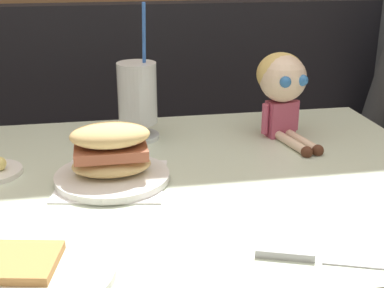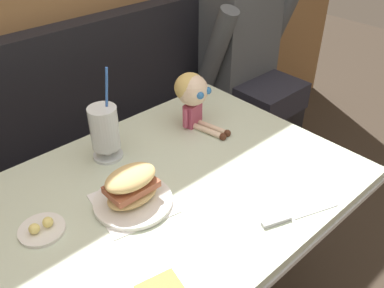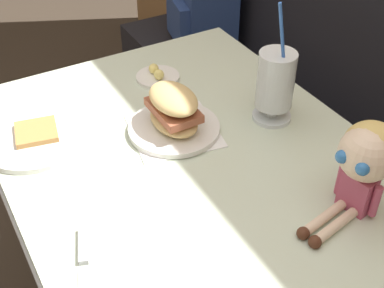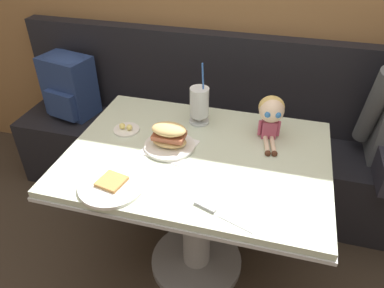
% 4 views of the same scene
% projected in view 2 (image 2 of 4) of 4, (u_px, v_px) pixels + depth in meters
% --- Properties ---
extents(booth_bench, '(2.60, 0.48, 1.00)m').
position_uv_depth(booth_bench, '(82.00, 189.00, 1.83)').
color(booth_bench, black).
rests_on(booth_bench, ground).
extents(diner_table, '(1.11, 0.81, 0.74)m').
position_uv_depth(diner_table, '(172.00, 232.00, 1.32)').
color(diner_table, beige).
rests_on(diner_table, ground).
extents(milkshake_glass, '(0.10, 0.10, 0.31)m').
position_uv_depth(milkshake_glass, '(105.00, 130.00, 1.27)').
color(milkshake_glass, silver).
rests_on(milkshake_glass, diner_table).
extents(sandwich_plate, '(0.23, 0.23, 0.12)m').
position_uv_depth(sandwich_plate, '(132.00, 191.00, 1.12)').
color(sandwich_plate, white).
rests_on(sandwich_plate, diner_table).
extents(butter_saucer, '(0.12, 0.12, 0.04)m').
position_uv_depth(butter_saucer, '(42.00, 229.00, 1.05)').
color(butter_saucer, white).
rests_on(butter_saucer, diner_table).
extents(butter_knife, '(0.23, 0.10, 0.01)m').
position_uv_depth(butter_knife, '(287.00, 218.00, 1.09)').
color(butter_knife, silver).
rests_on(butter_knife, diner_table).
extents(seated_doll, '(0.13, 0.23, 0.20)m').
position_uv_depth(seated_doll, '(193.00, 93.00, 1.41)').
color(seated_doll, '#B74C6B').
rests_on(seated_doll, diner_table).
extents(diner_patron, '(0.55, 0.48, 0.81)m').
position_uv_depth(diner_patron, '(245.00, 46.00, 2.11)').
color(diner_patron, '#4C5156').
rests_on(diner_patron, booth_bench).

